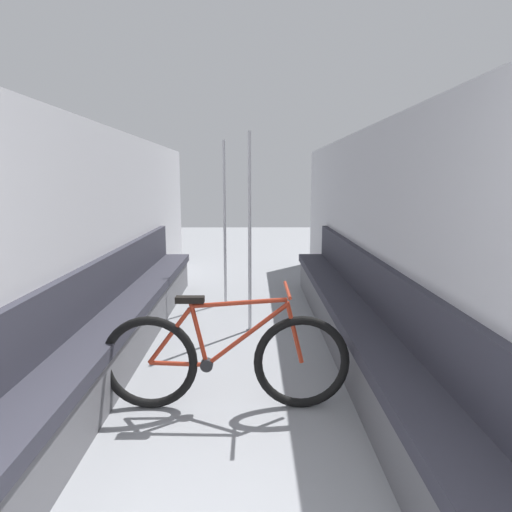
# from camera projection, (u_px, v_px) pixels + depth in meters

# --- Properties ---
(wall_left) EXTENTS (0.10, 9.98, 2.14)m
(wall_left) POSITION_uv_depth(u_px,v_px,m) (85.00, 245.00, 3.93)
(wall_left) COLOR #B2B2B7
(wall_left) RESTS_ON ground
(wall_right) EXTENTS (0.10, 9.98, 2.14)m
(wall_right) POSITION_uv_depth(u_px,v_px,m) (388.00, 245.00, 3.95)
(wall_right) COLOR #B2B2B7
(wall_right) RESTS_ON ground
(bench_seat_row_left) EXTENTS (0.42, 5.58, 0.93)m
(bench_seat_row_left) POSITION_uv_depth(u_px,v_px,m) (123.00, 321.00, 4.28)
(bench_seat_row_left) COLOR #5B5B60
(bench_seat_row_left) RESTS_ON ground
(bench_seat_row_right) EXTENTS (0.42, 5.58, 0.93)m
(bench_seat_row_right) POSITION_uv_depth(u_px,v_px,m) (353.00, 321.00, 4.29)
(bench_seat_row_right) COLOR #5B5B60
(bench_seat_row_right) RESTS_ON ground
(bicycle) EXTENTS (1.77, 0.46, 0.89)m
(bicycle) POSITION_uv_depth(u_px,v_px,m) (225.00, 360.00, 3.25)
(bicycle) COLOR black
(bicycle) RESTS_ON ground
(grab_pole_near) EXTENTS (0.08, 0.08, 2.12)m
(grab_pole_near) POSITION_uv_depth(u_px,v_px,m) (250.00, 237.00, 4.84)
(grab_pole_near) COLOR gray
(grab_pole_near) RESTS_ON ground
(grab_pole_far) EXTENTS (0.08, 0.08, 2.12)m
(grab_pole_far) POSITION_uv_depth(u_px,v_px,m) (225.00, 226.00, 5.91)
(grab_pole_far) COLOR gray
(grab_pole_far) RESTS_ON ground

